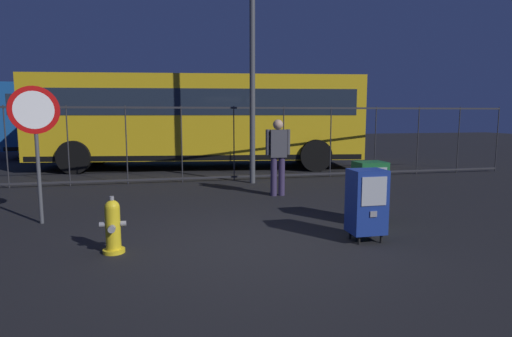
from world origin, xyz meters
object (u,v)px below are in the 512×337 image
bus_near (199,116)px  bus_far (142,116)px  newspaper_box_secondary (369,189)px  pedestrian (278,153)px  newspaper_box_primary (367,201)px  stop_sign (35,126)px  fire_hydrant (113,226)px

bus_near → bus_far: bearing=120.5°
newspaper_box_secondary → pedestrian: 2.76m
newspaper_box_secondary → bus_near: (-2.06, 7.93, 1.14)m
newspaper_box_primary → bus_near: size_ratio=0.09×
bus_far → stop_sign: bearing=-96.7°
newspaper_box_primary → pedestrian: bearing=95.3°
fire_hydrant → newspaper_box_primary: 3.44m
bus_near → pedestrian: bearing=-68.8°
fire_hydrant → bus_far: (-0.16, 13.51, 1.36)m
stop_sign → pedestrian: stop_sign is taller
newspaper_box_secondary → stop_sign: (-5.25, 1.15, 1.03)m
newspaper_box_secondary → bus_far: size_ratio=0.10×
newspaper_box_secondary → pedestrian: pedestrian is taller
fire_hydrant → stop_sign: stop_sign is taller
stop_sign → pedestrian: 4.71m
fire_hydrant → pedestrian: (3.11, 3.26, 0.60)m
newspaper_box_secondary → pedestrian: (-0.83, 2.61, 0.38)m
fire_hydrant → bus_far: bearing=90.7°
newspaper_box_secondary → bus_far: (-4.09, 12.86, 1.14)m
pedestrian → bus_near: 5.51m
fire_hydrant → bus_near: bearing=77.7°
bus_near → newspaper_box_primary: bearing=-71.8°
newspaper_box_primary → bus_near: bus_near is taller
fire_hydrant → stop_sign: size_ratio=0.33×
newspaper_box_secondary → bus_near: size_ratio=0.09×
newspaper_box_primary → newspaper_box_secondary: (0.51, 0.88, 0.00)m
bus_near → bus_far: 5.34m
newspaper_box_primary → pedestrian: (-0.32, 3.49, 0.38)m
stop_sign → bus_far: (1.16, 11.72, 0.11)m
newspaper_box_primary → stop_sign: 5.26m
stop_sign → pedestrian: (4.43, 1.46, -0.65)m
stop_sign → bus_near: bearing=64.8°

